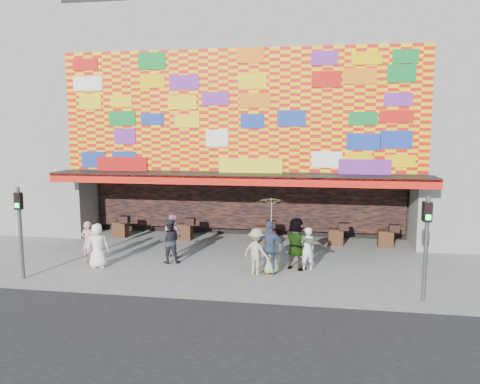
{
  "coord_description": "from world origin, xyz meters",
  "views": [
    {
      "loc": [
        3.13,
        -14.86,
        4.83
      ],
      "look_at": [
        0.38,
        2.0,
        2.51
      ],
      "focal_mm": 35.0,
      "sensor_mm": 36.0,
      "label": 1
    }
  ],
  "objects_px": {
    "ped_b": "(88,242)",
    "ped_f": "(296,244)",
    "ped_c": "(169,241)",
    "ped_i": "(173,235)",
    "ped_h": "(307,249)",
    "parasol": "(271,211)",
    "ped_e": "(270,248)",
    "ped_d": "(257,252)",
    "signal_right": "(427,237)",
    "ped_a": "(98,246)",
    "signal_left": "(20,222)",
    "ped_g": "(271,252)"
  },
  "relations": [
    {
      "from": "ped_b",
      "to": "ped_f",
      "type": "xyz_separation_m",
      "value": [
        7.49,
        0.38,
        0.14
      ]
    },
    {
      "from": "ped_c",
      "to": "ped_i",
      "type": "bearing_deg",
      "value": -92.6
    },
    {
      "from": "ped_f",
      "to": "ped_h",
      "type": "distance_m",
      "value": 0.41
    },
    {
      "from": "parasol",
      "to": "ped_b",
      "type": "bearing_deg",
      "value": 177.76
    },
    {
      "from": "ped_e",
      "to": "ped_d",
      "type": "bearing_deg",
      "value": 16.32
    },
    {
      "from": "ped_b",
      "to": "ped_c",
      "type": "height_order",
      "value": "ped_c"
    },
    {
      "from": "signal_right",
      "to": "ped_a",
      "type": "height_order",
      "value": "signal_right"
    },
    {
      "from": "signal_left",
      "to": "ped_a",
      "type": "relative_size",
      "value": 1.92
    },
    {
      "from": "signal_right",
      "to": "ped_f",
      "type": "bearing_deg",
      "value": 146.17
    },
    {
      "from": "ped_d",
      "to": "ped_i",
      "type": "xyz_separation_m",
      "value": [
        -3.42,
        1.67,
        0.04
      ]
    },
    {
      "from": "parasol",
      "to": "ped_f",
      "type": "bearing_deg",
      "value": 38.13
    },
    {
      "from": "ped_a",
      "to": "ped_f",
      "type": "xyz_separation_m",
      "value": [
        6.86,
        0.92,
        0.12
      ]
    },
    {
      "from": "ped_g",
      "to": "parasol",
      "type": "relative_size",
      "value": 0.82
    },
    {
      "from": "ped_g",
      "to": "parasol",
      "type": "xyz_separation_m",
      "value": [
        0.0,
        0.0,
        1.39
      ]
    },
    {
      "from": "ped_e",
      "to": "ped_h",
      "type": "bearing_deg",
      "value": -142.13
    },
    {
      "from": "ped_h",
      "to": "ped_b",
      "type": "bearing_deg",
      "value": -19.74
    },
    {
      "from": "ped_g",
      "to": "ped_i",
      "type": "height_order",
      "value": "ped_i"
    },
    {
      "from": "ped_a",
      "to": "ped_h",
      "type": "height_order",
      "value": "ped_a"
    },
    {
      "from": "signal_left",
      "to": "signal_right",
      "type": "xyz_separation_m",
      "value": [
        12.4,
        0.0,
        0.0
      ]
    },
    {
      "from": "ped_b",
      "to": "ped_e",
      "type": "distance_m",
      "value": 6.67
    },
    {
      "from": "ped_h",
      "to": "parasol",
      "type": "height_order",
      "value": "parasol"
    },
    {
      "from": "signal_right",
      "to": "ped_h",
      "type": "relative_size",
      "value": 2.0
    },
    {
      "from": "signal_right",
      "to": "parasol",
      "type": "xyz_separation_m",
      "value": [
        -4.5,
        1.84,
        0.28
      ]
    },
    {
      "from": "ped_f",
      "to": "ped_h",
      "type": "bearing_deg",
      "value": -161.49
    },
    {
      "from": "signal_right",
      "to": "signal_left",
      "type": "bearing_deg",
      "value": 180.0
    },
    {
      "from": "ped_a",
      "to": "ped_c",
      "type": "xyz_separation_m",
      "value": [
        2.31,
        0.95,
        0.03
      ]
    },
    {
      "from": "signal_left",
      "to": "ped_f",
      "type": "height_order",
      "value": "signal_left"
    },
    {
      "from": "ped_b",
      "to": "ped_f",
      "type": "bearing_deg",
      "value": -173.58
    },
    {
      "from": "signal_left",
      "to": "ped_e",
      "type": "xyz_separation_m",
      "value": [
        7.88,
        1.74,
        -0.96
      ]
    },
    {
      "from": "ped_d",
      "to": "ped_g",
      "type": "distance_m",
      "value": 0.49
    },
    {
      "from": "ped_a",
      "to": "ped_b",
      "type": "height_order",
      "value": "ped_a"
    },
    {
      "from": "ped_e",
      "to": "ped_h",
      "type": "height_order",
      "value": "ped_e"
    },
    {
      "from": "signal_left",
      "to": "ped_c",
      "type": "relative_size",
      "value": 1.86
    },
    {
      "from": "signal_right",
      "to": "ped_d",
      "type": "height_order",
      "value": "signal_right"
    },
    {
      "from": "signal_right",
      "to": "ped_b",
      "type": "relative_size",
      "value": 1.97
    },
    {
      "from": "ped_c",
      "to": "ped_i",
      "type": "relative_size",
      "value": 0.99
    },
    {
      "from": "ped_d",
      "to": "ped_f",
      "type": "xyz_separation_m",
      "value": [
        1.27,
        0.8,
        0.12
      ]
    },
    {
      "from": "ped_e",
      "to": "ped_i",
      "type": "xyz_separation_m",
      "value": [
        -3.87,
        1.6,
        -0.09
      ]
    },
    {
      "from": "signal_right",
      "to": "ped_c",
      "type": "xyz_separation_m",
      "value": [
        -8.25,
        2.5,
        -1.05
      ]
    },
    {
      "from": "parasol",
      "to": "ped_h",
      "type": "bearing_deg",
      "value": 26.73
    },
    {
      "from": "ped_g",
      "to": "ped_a",
      "type": "bearing_deg",
      "value": -33.58
    },
    {
      "from": "ped_e",
      "to": "ped_f",
      "type": "distance_m",
      "value": 1.11
    },
    {
      "from": "ped_a",
      "to": "ped_g",
      "type": "bearing_deg",
      "value": 165.73
    },
    {
      "from": "ped_h",
      "to": "ped_i",
      "type": "height_order",
      "value": "ped_i"
    },
    {
      "from": "signal_right",
      "to": "ped_f",
      "type": "relative_size",
      "value": 1.66
    },
    {
      "from": "ped_h",
      "to": "ped_g",
      "type": "bearing_deg",
      "value": 4.52
    },
    {
      "from": "ped_e",
      "to": "ped_f",
      "type": "height_order",
      "value": "ped_e"
    },
    {
      "from": "ped_g",
      "to": "ped_f",
      "type": "bearing_deg",
      "value": -178.13
    },
    {
      "from": "ped_f",
      "to": "ped_g",
      "type": "distance_m",
      "value": 1.04
    },
    {
      "from": "signal_left",
      "to": "ped_b",
      "type": "bearing_deg",
      "value": 59.77
    }
  ]
}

